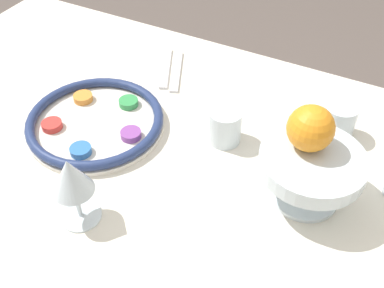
{
  "coord_description": "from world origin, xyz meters",
  "views": [
    {
      "loc": [
        0.3,
        -0.47,
        1.34
      ],
      "look_at": [
        0.02,
        0.08,
        0.75
      ],
      "focal_mm": 42.0,
      "sensor_mm": 36.0,
      "label": 1
    }
  ],
  "objects_px": {
    "orange_fruit": "(311,128)",
    "cup_near": "(339,120)",
    "fruit_stand": "(311,167)",
    "cup_mid": "(225,126)",
    "seder_plate": "(95,122)",
    "wine_glass": "(71,179)"
  },
  "relations": [
    {
      "from": "seder_plate",
      "to": "wine_glass",
      "type": "height_order",
      "value": "wine_glass"
    },
    {
      "from": "seder_plate",
      "to": "fruit_stand",
      "type": "relative_size",
      "value": 1.57
    },
    {
      "from": "seder_plate",
      "to": "cup_mid",
      "type": "relative_size",
      "value": 3.91
    },
    {
      "from": "seder_plate",
      "to": "cup_near",
      "type": "height_order",
      "value": "cup_near"
    },
    {
      "from": "wine_glass",
      "to": "orange_fruit",
      "type": "relative_size",
      "value": 1.73
    },
    {
      "from": "cup_near",
      "to": "wine_glass",
      "type": "bearing_deg",
      "value": -128.99
    },
    {
      "from": "wine_glass",
      "to": "cup_mid",
      "type": "height_order",
      "value": "wine_glass"
    },
    {
      "from": "wine_glass",
      "to": "fruit_stand",
      "type": "relative_size",
      "value": 0.76
    },
    {
      "from": "wine_glass",
      "to": "fruit_stand",
      "type": "height_order",
      "value": "wine_glass"
    },
    {
      "from": "seder_plate",
      "to": "cup_mid",
      "type": "distance_m",
      "value": 0.27
    },
    {
      "from": "fruit_stand",
      "to": "cup_near",
      "type": "bearing_deg",
      "value": 87.91
    },
    {
      "from": "fruit_stand",
      "to": "cup_mid",
      "type": "xyz_separation_m",
      "value": [
        -0.19,
        0.07,
        -0.04
      ]
    },
    {
      "from": "fruit_stand",
      "to": "orange_fruit",
      "type": "xyz_separation_m",
      "value": [
        -0.02,
        0.02,
        0.07
      ]
    },
    {
      "from": "wine_glass",
      "to": "fruit_stand",
      "type": "xyz_separation_m",
      "value": [
        0.33,
        0.22,
        -0.02
      ]
    },
    {
      "from": "orange_fruit",
      "to": "cup_near",
      "type": "bearing_deg",
      "value": 81.5
    },
    {
      "from": "orange_fruit",
      "to": "fruit_stand",
      "type": "bearing_deg",
      "value": -44.88
    },
    {
      "from": "seder_plate",
      "to": "cup_near",
      "type": "xyz_separation_m",
      "value": [
        0.45,
        0.21,
        0.02
      ]
    },
    {
      "from": "orange_fruit",
      "to": "cup_near",
      "type": "height_order",
      "value": "orange_fruit"
    },
    {
      "from": "wine_glass",
      "to": "cup_mid",
      "type": "relative_size",
      "value": 1.88
    },
    {
      "from": "seder_plate",
      "to": "orange_fruit",
      "type": "height_order",
      "value": "orange_fruit"
    },
    {
      "from": "fruit_stand",
      "to": "cup_mid",
      "type": "relative_size",
      "value": 2.48
    },
    {
      "from": "wine_glass",
      "to": "cup_near",
      "type": "xyz_separation_m",
      "value": [
        0.33,
        0.41,
        -0.06
      ]
    }
  ]
}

